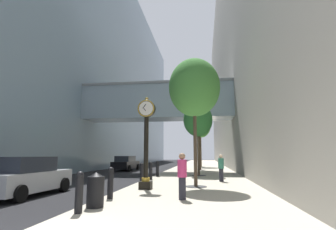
% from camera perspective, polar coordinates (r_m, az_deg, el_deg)
% --- Properties ---
extents(ground_plane, '(110.00, 110.00, 0.00)m').
position_cam_1_polar(ground_plane, '(31.34, 0.94, -11.91)').
color(ground_plane, black).
rests_on(ground_plane, ground).
extents(sidewalk_right, '(6.61, 80.00, 0.14)m').
position_cam_1_polar(sidewalk_right, '(34.09, 7.21, -11.47)').
color(sidewalk_right, '#BCB29E').
rests_on(sidewalk_right, ground).
extents(building_block_left, '(23.78, 80.00, 30.19)m').
position_cam_1_polar(building_block_left, '(39.90, -16.70, 11.11)').
color(building_block_left, '#849EB2').
rests_on(building_block_left, ground).
extents(building_block_right, '(9.00, 80.00, 30.64)m').
position_cam_1_polar(building_block_right, '(37.37, 19.12, 13.08)').
color(building_block_right, gray).
rests_on(building_block_right, ground).
extents(street_clock, '(0.84, 0.55, 4.36)m').
position_cam_1_polar(street_clock, '(12.37, -4.86, -5.01)').
color(street_clock, black).
rests_on(street_clock, sidewalk_right).
extents(bollard_nearest, '(0.23, 0.23, 1.13)m').
position_cam_1_polar(bollard_nearest, '(7.80, -19.11, -15.67)').
color(bollard_nearest, black).
rests_on(bollard_nearest, sidewalk_right).
extents(bollard_second, '(0.23, 0.23, 1.13)m').
position_cam_1_polar(bollard_second, '(9.99, -12.65, -14.30)').
color(bollard_second, black).
rests_on(bollard_second, sidewalk_right).
extents(bollard_fourth, '(0.23, 0.23, 1.13)m').
position_cam_1_polar(bollard_fourth, '(14.59, -5.84, -12.64)').
color(bollard_fourth, black).
rests_on(bollard_fourth, sidewalk_right).
extents(bollard_fifth, '(0.23, 0.23, 1.13)m').
position_cam_1_polar(bollard_fifth, '(16.94, -3.86, -12.12)').
color(bollard_fifth, black).
rests_on(bollard_fifth, sidewalk_right).
extents(bollard_sixth, '(0.23, 0.23, 1.13)m').
position_cam_1_polar(bollard_sixth, '(19.30, -2.36, -11.72)').
color(bollard_sixth, black).
rests_on(bollard_sixth, sidewalk_right).
extents(street_tree_near, '(2.69, 2.69, 6.64)m').
position_cam_1_polar(street_tree_near, '(13.69, 5.86, 6.02)').
color(street_tree_near, '#333335').
rests_on(street_tree_near, sidewalk_right).
extents(street_tree_mid_near, '(2.28, 2.28, 5.59)m').
position_cam_1_polar(street_tree_mid_near, '(20.34, 6.65, -1.16)').
color(street_tree_mid_near, '#333335').
rests_on(street_tree_mid_near, sidewalk_right).
extents(street_tree_mid_far, '(2.16, 2.16, 6.03)m').
position_cam_1_polar(street_tree_mid_far, '(27.28, 7.00, -2.04)').
color(street_tree_mid_far, '#333335').
rests_on(street_tree_mid_far, sidewalk_right).
extents(street_tree_far, '(2.69, 2.69, 6.85)m').
position_cam_1_polar(street_tree_far, '(34.23, 7.20, -2.49)').
color(street_tree_far, '#333335').
rests_on(street_tree_far, sidewalk_right).
extents(trash_bin, '(0.53, 0.53, 1.05)m').
position_cam_1_polar(trash_bin, '(8.48, -15.78, -15.56)').
color(trash_bin, black).
rests_on(trash_bin, sidewalk_right).
extents(pedestrian_walking, '(0.42, 0.42, 1.65)m').
position_cam_1_polar(pedestrian_walking, '(9.53, 3.16, -13.09)').
color(pedestrian_walking, '#23232D').
rests_on(pedestrian_walking, sidewalk_right).
extents(pedestrian_by_clock, '(0.44, 0.44, 1.60)m').
position_cam_1_polar(pedestrian_by_clock, '(15.96, 11.70, -11.27)').
color(pedestrian_by_clock, '#23232D').
rests_on(pedestrian_by_clock, sidewalk_right).
extents(car_black_near, '(2.07, 4.74, 1.57)m').
position_cam_1_polar(car_black_near, '(28.91, -9.35, -10.54)').
color(car_black_near, black).
rests_on(car_black_near, ground).
extents(car_silver_mid, '(2.15, 4.24, 1.64)m').
position_cam_1_polar(car_silver_mid, '(12.71, -29.15, -11.89)').
color(car_silver_mid, '#B7BABF').
rests_on(car_silver_mid, ground).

